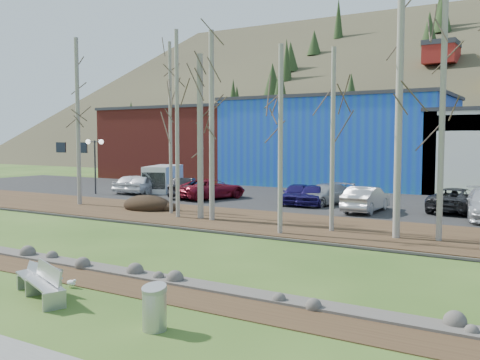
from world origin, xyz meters
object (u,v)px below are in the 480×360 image
Objects in this scene: street_lamp at (95,151)px; car_3 at (324,194)px; car_1 at (184,187)px; seagull at (71,283)px; car_6 at (456,200)px; car_4 at (313,195)px; car_9 at (297,194)px; bench_damaged at (40,279)px; car_5 at (366,199)px; car_8 at (135,183)px; bench_intact at (46,284)px; litter_bin at (155,310)px; van_grey at (162,179)px; car_0 at (148,184)px; car_2 at (211,189)px.

car_3 is (17.72, 2.87, -2.65)m from street_lamp.
seagull is at bearing 93.01° from car_1.
car_1 reaches higher than car_6.
car_4 is 1.00× the size of car_9.
car_5 reaches higher than bench_damaged.
bench_damaged is 0.42× the size of car_8.
bench_damaged is 0.35× the size of car_6.
car_4 reaches higher than bench_intact.
bench_intact is 2.09× the size of litter_bin.
car_3 is (-0.29, 22.33, 0.43)m from bench_damaged.
car_1 is 0.84× the size of van_grey.
bench_intact reaches higher than seagull.
car_3 reaches higher than bench_damaged.
car_0 is at bearing 31.60° from street_lamp.
car_5 reaches higher than car_6.
street_lamp is 0.97× the size of car_1.
car_6 is at bearing 177.05° from car_8.
street_lamp reaches higher than car_1.
van_grey is (3.25, 4.13, -2.28)m from street_lamp.
litter_bin is at bearing -84.67° from car_9.
car_4 is (9.92, 0.54, -0.04)m from car_1.
van_grey reaches higher than seagull.
litter_bin is 23.14m from car_4.
litter_bin is 0.21× the size of car_5.
car_3 is at bearing 160.40° from car_1.
car_6 is 1.29× the size of car_9.
car_8 is 0.83× the size of van_grey.
street_lamp is at bearing -149.23° from van_grey.
car_0 reaches higher than seagull.
street_lamp is 1.06× the size of car_9.
bench_intact is 0.44× the size of car_3.
van_grey reaches higher than bench_damaged.
bench_damaged is at bearing -122.12° from seagull.
car_3 is at bearing 33.90° from car_4.
bench_intact is 0.51× the size of car_9.
street_lamp is at bearing 138.59° from litter_bin.
car_2 is (-8.88, 20.57, 0.70)m from seagull.
car_1 is at bearing 114.13° from seagull.
bench_intact is at bearing 92.52° from car_1.
seagull is (-4.42, 1.45, -0.33)m from litter_bin.
car_0 is 14.05m from car_4.
car_5 is 1.15× the size of car_9.
car_1 is at bearing 10.95° from car_6.
car_9 is 0.77× the size of van_grey.
car_0 is 0.84× the size of car_6.
car_8 is (-16.21, 21.97, 0.48)m from bench_damaged.
car_1 reaches higher than car_9.
van_grey is (-12.76, 1.84, 0.37)m from car_9.
street_lamp reaches higher than litter_bin.
car_0 is at bearing 174.26° from car_8.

